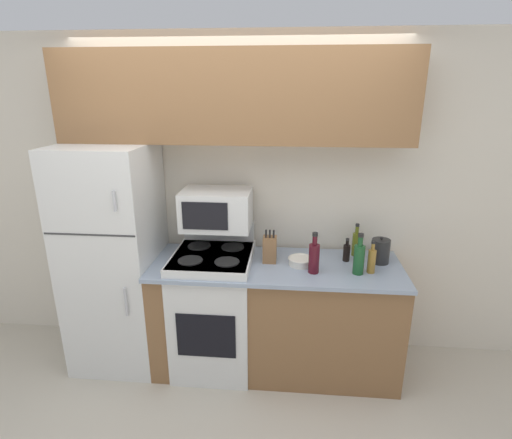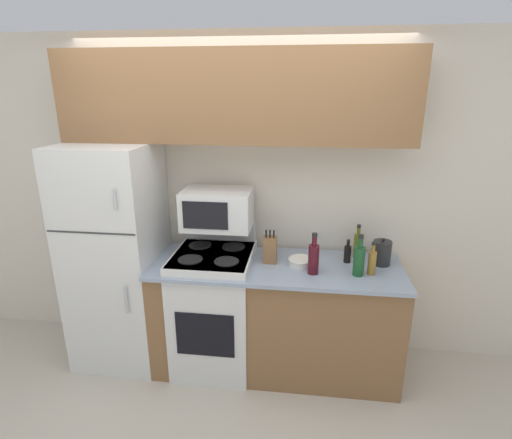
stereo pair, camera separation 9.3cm
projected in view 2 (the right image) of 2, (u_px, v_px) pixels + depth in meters
ground_plane at (227, 388)px, 3.00m from camera, size 12.00×12.00×0.00m
wall_back at (240, 200)px, 3.25m from camera, size 8.00×0.05×2.55m
lower_cabinets at (276, 316)px, 3.12m from camera, size 1.86×0.67×0.90m
refrigerator at (117, 256)px, 3.14m from camera, size 0.66×0.68×1.76m
upper_cabinets at (234, 97)px, 2.82m from camera, size 2.52×0.34×0.64m
stove at (215, 307)px, 3.15m from camera, size 0.59×0.66×1.12m
microwave at (217, 209)px, 3.03m from camera, size 0.52×0.36×0.29m
knife_block at (270, 249)px, 2.98m from camera, size 0.10×0.11×0.26m
bowl at (301, 262)px, 2.93m from camera, size 0.18×0.18×0.06m
bottle_wine_red at (314, 258)px, 2.79m from camera, size 0.08×0.08×0.30m
bottle_wine_green at (359, 260)px, 2.76m from camera, size 0.08×0.08×0.30m
bottle_vinegar at (372, 262)px, 2.78m from camera, size 0.06×0.06×0.24m
bottle_soy_sauce at (347, 253)px, 2.98m from camera, size 0.05×0.05×0.18m
bottle_olive_oil at (358, 244)px, 3.07m from camera, size 0.06×0.06×0.26m
kettle at (382, 253)px, 2.94m from camera, size 0.13×0.13×0.21m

